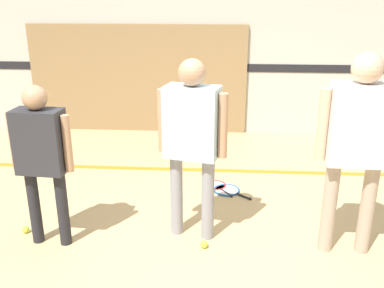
{
  "coord_description": "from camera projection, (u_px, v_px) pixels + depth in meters",
  "views": [
    {
      "loc": [
        0.2,
        -3.28,
        2.12
      ],
      "look_at": [
        -0.03,
        0.16,
        0.89
      ],
      "focal_mm": 40.0,
      "sensor_mm": 36.0,
      "label": 1
    }
  ],
  "objects": [
    {
      "name": "tennis_ball_by_spare_racket",
      "position": [
        211.0,
        190.0,
        4.77
      ],
      "size": [
        0.07,
        0.07,
        0.07
      ],
      "primitive_type": "sphere",
      "color": "#CCE038",
      "rests_on": "ground_plane"
    },
    {
      "name": "person_student_left",
      "position": [
        41.0,
        150.0,
        3.55
      ],
      "size": [
        0.54,
        0.25,
        1.43
      ],
      "rotation": [
        0.0,
        0.0,
        -0.07
      ],
      "color": "#232328",
      "rests_on": "ground_plane"
    },
    {
      "name": "racket_spare_on_floor",
      "position": [
        228.0,
        190.0,
        4.82
      ],
      "size": [
        0.48,
        0.44,
        0.03
      ],
      "rotation": [
        0.0,
        0.0,
        5.6
      ],
      "color": "blue",
      "rests_on": "ground_plane"
    },
    {
      "name": "person_instructor",
      "position": [
        192.0,
        132.0,
        3.63
      ],
      "size": [
        0.6,
        0.35,
        1.62
      ],
      "rotation": [
        0.0,
        0.0,
        -0.24
      ],
      "color": "gray",
      "rests_on": "ground_plane"
    },
    {
      "name": "floor_stripe",
      "position": [
        202.0,
        170.0,
        5.39
      ],
      "size": [
        14.4,
        0.1,
        0.01
      ],
      "color": "orange",
      "rests_on": "ground_plane"
    },
    {
      "name": "racket_second_spare",
      "position": [
        215.0,
        186.0,
        4.93
      ],
      "size": [
        0.4,
        0.48,
        0.03
      ],
      "rotation": [
        0.0,
        0.0,
        5.34
      ],
      "color": "red",
      "rests_on": "ground_plane"
    },
    {
      "name": "tennis_ball_near_instructor",
      "position": [
        204.0,
        244.0,
        3.74
      ],
      "size": [
        0.07,
        0.07,
        0.07
      ],
      "primitive_type": "sphere",
      "color": "#CCE038",
      "rests_on": "ground_plane"
    },
    {
      "name": "tennis_ball_stray_left",
      "position": [
        26.0,
        230.0,
        3.98
      ],
      "size": [
        0.07,
        0.07,
        0.07
      ],
      "primitive_type": "sphere",
      "color": "#CCE038",
      "rests_on": "ground_plane"
    },
    {
      "name": "wall_back",
      "position": [
        208.0,
        29.0,
        6.4
      ],
      "size": [
        16.0,
        0.07,
        3.2
      ],
      "color": "beige",
      "rests_on": "ground_plane"
    },
    {
      "name": "ground_plane",
      "position": [
        194.0,
        244.0,
        3.81
      ],
      "size": [
        16.0,
        16.0,
        0.0
      ],
      "primitive_type": "plane",
      "color": "tan"
    },
    {
      "name": "person_student_right",
      "position": [
        358.0,
        135.0,
        3.38
      ],
      "size": [
        0.65,
        0.28,
        1.7
      ],
      "rotation": [
        0.0,
        0.0,
        3.11
      ],
      "color": "tan",
      "rests_on": "ground_plane"
    },
    {
      "name": "wall_panel",
      "position": [
        138.0,
        79.0,
        6.67
      ],
      "size": [
        3.38,
        0.05,
        1.67
      ],
      "color": "#93754C",
      "rests_on": "ground_plane"
    }
  ]
}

